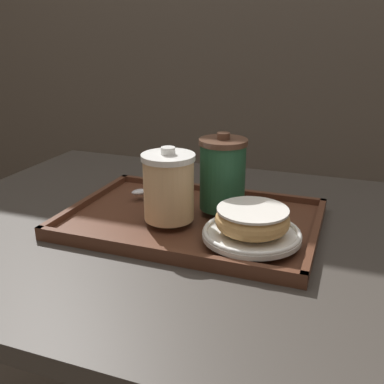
{
  "coord_description": "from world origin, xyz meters",
  "views": [
    {
      "loc": [
        0.25,
        -0.72,
        1.09
      ],
      "look_at": [
        -0.02,
        0.01,
        0.81
      ],
      "focal_mm": 42.0,
      "sensor_mm": 36.0,
      "label": 1
    }
  ],
  "objects_px": {
    "spoon": "(148,191)",
    "coffee_cup_front": "(169,186)",
    "donut_chocolate_glazed": "(252,219)",
    "coffee_cup_rear": "(223,174)"
  },
  "relations": [
    {
      "from": "coffee_cup_rear",
      "to": "spoon",
      "type": "height_order",
      "value": "coffee_cup_rear"
    },
    {
      "from": "donut_chocolate_glazed",
      "to": "spoon",
      "type": "bearing_deg",
      "value": 152.24
    },
    {
      "from": "coffee_cup_rear",
      "to": "donut_chocolate_glazed",
      "type": "height_order",
      "value": "coffee_cup_rear"
    },
    {
      "from": "coffee_cup_front",
      "to": "spoon",
      "type": "xyz_separation_m",
      "value": [
        -0.09,
        0.1,
        -0.06
      ]
    },
    {
      "from": "spoon",
      "to": "coffee_cup_front",
      "type": "bearing_deg",
      "value": 88.2
    },
    {
      "from": "coffee_cup_rear",
      "to": "donut_chocolate_glazed",
      "type": "xyz_separation_m",
      "value": [
        0.08,
        -0.11,
        -0.04
      ]
    },
    {
      "from": "coffee_cup_front",
      "to": "donut_chocolate_glazed",
      "type": "relative_size",
      "value": 1.09
    },
    {
      "from": "coffee_cup_rear",
      "to": "spoon",
      "type": "distance_m",
      "value": 0.18
    },
    {
      "from": "coffee_cup_rear",
      "to": "donut_chocolate_glazed",
      "type": "distance_m",
      "value": 0.14
    },
    {
      "from": "coffee_cup_rear",
      "to": "donut_chocolate_glazed",
      "type": "bearing_deg",
      "value": -52.62
    }
  ]
}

